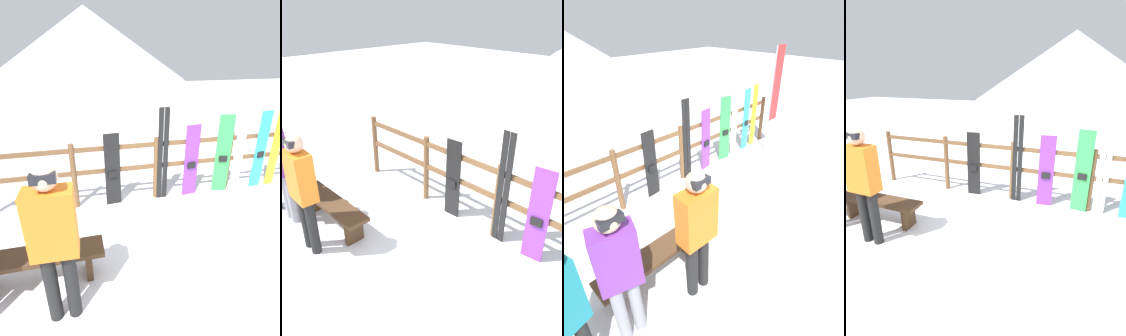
# 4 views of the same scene
# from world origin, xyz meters

# --- Properties ---
(ground_plane) EXTENTS (40.00, 40.00, 0.00)m
(ground_plane) POSITION_xyz_m (0.00, 0.00, 0.00)
(ground_plane) COLOR white
(fence) EXTENTS (6.09, 0.10, 1.21)m
(fence) POSITION_xyz_m (0.00, 1.80, 0.73)
(fence) COLOR brown
(fence) RESTS_ON ground
(bench) EXTENTS (1.57, 0.36, 0.44)m
(bench) POSITION_xyz_m (-1.96, 0.15, 0.34)
(bench) COLOR #4C331E
(bench) RESTS_ON ground
(person_purple) EXTENTS (0.45, 0.34, 1.81)m
(person_purple) POSITION_xyz_m (-2.58, -0.27, 1.07)
(person_purple) COLOR gray
(person_purple) RESTS_ON ground
(person_orange) EXTENTS (0.45, 0.26, 1.79)m
(person_orange) POSITION_xyz_m (-1.66, -0.38, 1.05)
(person_orange) COLOR black
(person_orange) RESTS_ON ground
(snowboard_black_stripe) EXTENTS (0.28, 0.07, 1.36)m
(snowboard_black_stripe) POSITION_xyz_m (-0.82, 1.74, 0.68)
(snowboard_black_stripe) COLOR black
(snowboard_black_stripe) RESTS_ON ground
(ski_pair_black) EXTENTS (0.19, 0.02, 1.76)m
(ski_pair_black) POSITION_xyz_m (0.11, 1.74, 0.88)
(ski_pair_black) COLOR black
(ski_pair_black) RESTS_ON ground
(snowboard_purple) EXTENTS (0.29, 0.08, 1.42)m
(snowboard_purple) POSITION_xyz_m (0.68, 1.74, 0.70)
(snowboard_purple) COLOR purple
(snowboard_purple) RESTS_ON ground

